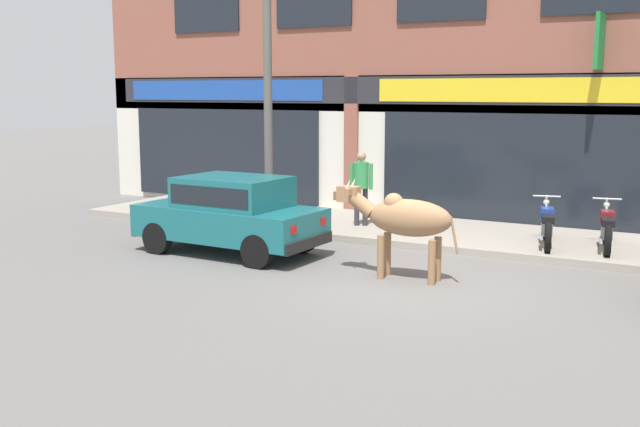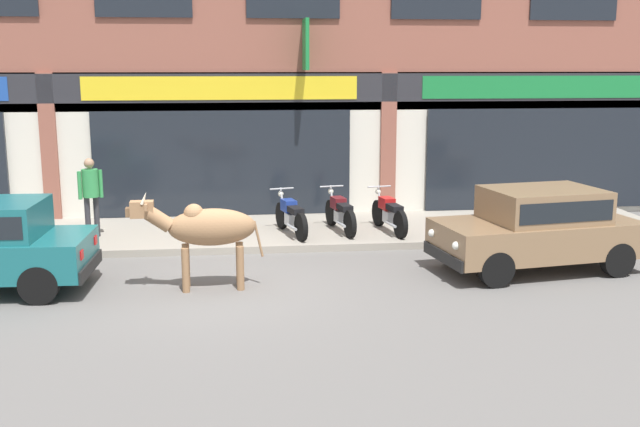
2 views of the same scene
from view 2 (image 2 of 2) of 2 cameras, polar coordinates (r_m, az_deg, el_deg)
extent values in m
plane|color=#605E5B|center=(12.29, -7.54, -5.69)|extent=(90.00, 90.00, 0.00)
cube|color=gray|center=(15.96, -7.33, -1.47)|extent=(19.00, 3.21, 0.14)
cube|color=silver|center=(17.55, -7.39, 5.08)|extent=(23.00, 0.55, 3.40)
cube|color=#28282D|center=(17.14, -7.52, 9.45)|extent=(22.08, 0.08, 0.64)
cube|color=#8E5142|center=(17.74, -19.92, 4.56)|extent=(0.36, 0.12, 3.40)
cube|color=black|center=(17.27, -7.37, 3.81)|extent=(5.83, 0.10, 2.40)
cube|color=yellow|center=(17.11, -7.52, 9.45)|extent=(6.13, 0.05, 0.52)
cube|color=#8E5142|center=(17.61, 5.21, 5.15)|extent=(0.36, 0.12, 3.40)
cube|color=black|center=(18.78, 16.77, 4.02)|extent=(5.83, 0.10, 2.40)
cube|color=#197A38|center=(18.64, 17.10, 9.20)|extent=(6.13, 0.05, 0.52)
cube|color=#197A38|center=(16.80, -1.10, 12.75)|extent=(0.08, 0.80, 1.10)
ellipsoid|color=#936B47|center=(12.07, -8.24, -1.03)|extent=(1.42, 0.56, 0.60)
sphere|color=#936B47|center=(12.03, -9.60, -0.02)|extent=(0.32, 0.32, 0.32)
cylinder|color=#936B47|center=(12.10, -10.21, -4.29)|extent=(0.12, 0.12, 0.72)
cylinder|color=#936B47|center=(12.37, -10.17, -3.93)|extent=(0.12, 0.12, 0.72)
cylinder|color=#936B47|center=(12.09, -6.08, -4.17)|extent=(0.12, 0.12, 0.72)
cylinder|color=#936B47|center=(12.37, -6.14, -3.82)|extent=(0.12, 0.12, 0.72)
cylinder|color=#936B47|center=(12.07, -12.15, -0.44)|extent=(0.47, 0.25, 0.43)
cube|color=#936B47|center=(12.06, -13.42, 0.32)|extent=(0.37, 0.23, 0.26)
cube|color=brown|center=(12.08, -14.26, 0.11)|extent=(0.14, 0.16, 0.14)
cone|color=beige|center=(11.92, -13.30, 1.08)|extent=(0.12, 0.06, 0.19)
cone|color=beige|center=(12.12, -13.23, 1.25)|extent=(0.12, 0.06, 0.19)
cube|color=#936B47|center=(11.88, -13.11, 0.47)|extent=(0.04, 0.14, 0.10)
cube|color=#936B47|center=(12.19, -12.99, 0.75)|extent=(0.04, 0.14, 0.10)
cylinder|color=#936B47|center=(12.14, -4.71, -1.94)|extent=(0.17, 0.05, 0.60)
cylinder|color=black|center=(12.52, 13.28, -4.16)|extent=(0.62, 0.27, 0.60)
cylinder|color=black|center=(13.75, 10.41, -2.66)|extent=(0.62, 0.27, 0.60)
cylinder|color=black|center=(13.75, 21.73, -3.29)|extent=(0.62, 0.27, 0.60)
cylinder|color=black|center=(14.89, 18.41, -1.99)|extent=(0.62, 0.27, 0.60)
cube|color=#846647|center=(13.62, 16.14, -1.76)|extent=(3.71, 2.13, 0.60)
cube|color=#846647|center=(13.56, 16.63, 0.66)|extent=(2.10, 1.72, 0.56)
cube|color=black|center=(13.56, 16.63, 0.66)|extent=(1.95, 1.72, 0.35)
cube|color=black|center=(12.86, 9.49, -3.23)|extent=(0.36, 1.52, 0.20)
cube|color=black|center=(14.64, 21.88, -2.13)|extent=(0.36, 1.52, 0.20)
sphere|color=silver|center=(12.36, 10.34, -2.43)|extent=(0.14, 0.14, 0.14)
sphere|color=silver|center=(13.20, 8.54, -1.48)|extent=(0.14, 0.14, 0.14)
cube|color=red|center=(14.97, 20.91, -0.52)|extent=(0.05, 0.16, 0.14)
cylinder|color=black|center=(12.11, -20.63, -5.12)|extent=(0.61, 0.20, 0.60)
cylinder|color=black|center=(13.45, -18.97, -3.41)|extent=(0.61, 0.20, 0.60)
cube|color=black|center=(12.62, -17.23, -3.87)|extent=(0.17, 1.52, 0.20)
cube|color=red|center=(12.07, -17.71, -3.02)|extent=(0.04, 0.16, 0.14)
cube|color=red|center=(13.01, -16.74, -1.95)|extent=(0.04, 0.16, 0.14)
cylinder|color=black|center=(15.90, -2.94, -0.15)|extent=(0.24, 0.57, 0.56)
cylinder|color=black|center=(14.74, -1.45, -1.05)|extent=(0.24, 0.57, 0.56)
cube|color=#B2B5BA|center=(15.29, -2.20, -0.45)|extent=(0.27, 0.36, 0.24)
cube|color=navy|center=(15.39, -2.40, 0.61)|extent=(0.33, 0.45, 0.24)
cube|color=black|center=(15.02, -1.92, 0.27)|extent=(0.34, 0.56, 0.12)
cylinder|color=#B2B5BA|center=(15.78, -2.89, 0.88)|extent=(0.10, 0.27, 0.59)
cylinder|color=#B2B5BA|center=(15.77, -2.94, 1.91)|extent=(0.51, 0.16, 0.03)
sphere|color=silver|center=(15.85, -3.00, 1.51)|extent=(0.12, 0.12, 0.12)
cylinder|color=#B2B5BA|center=(14.94, -2.16, -1.04)|extent=(0.18, 0.48, 0.06)
cylinder|color=black|center=(16.18, 0.86, 0.07)|extent=(0.20, 0.57, 0.56)
cylinder|color=black|center=(15.02, 2.29, -0.82)|extent=(0.20, 0.57, 0.56)
cube|color=#B2B5BA|center=(15.57, 1.58, -0.23)|extent=(0.25, 0.35, 0.24)
cube|color=maroon|center=(15.67, 1.40, 0.82)|extent=(0.31, 0.44, 0.24)
cube|color=black|center=(15.30, 1.86, 0.48)|extent=(0.31, 0.55, 0.12)
cylinder|color=#B2B5BA|center=(16.07, 0.93, 1.08)|extent=(0.09, 0.27, 0.59)
cylinder|color=#B2B5BA|center=(16.06, 0.89, 2.09)|extent=(0.52, 0.12, 0.03)
sphere|color=silver|center=(16.14, 0.83, 1.70)|extent=(0.12, 0.12, 0.12)
cylinder|color=#B2B5BA|center=(15.22, 1.60, -0.80)|extent=(0.14, 0.48, 0.06)
cylinder|color=black|center=(16.20, 4.47, 0.05)|extent=(0.19, 0.57, 0.56)
cylinder|color=black|center=(15.06, 6.16, -0.84)|extent=(0.19, 0.57, 0.56)
cube|color=#B2B5BA|center=(15.60, 5.31, -0.25)|extent=(0.25, 0.35, 0.24)
cube|color=red|center=(15.70, 5.12, 0.79)|extent=(0.30, 0.44, 0.24)
cube|color=black|center=(15.34, 5.66, 0.46)|extent=(0.31, 0.55, 0.12)
cylinder|color=#B2B5BA|center=(16.09, 4.57, 1.06)|extent=(0.09, 0.27, 0.59)
cylinder|color=#B2B5BA|center=(16.08, 4.53, 2.06)|extent=(0.52, 0.12, 0.03)
sphere|color=silver|center=(16.15, 4.45, 1.68)|extent=(0.12, 0.12, 0.12)
cylinder|color=#B2B5BA|center=(15.25, 5.42, -0.83)|extent=(0.14, 0.48, 0.06)
cylinder|color=#2D2D33|center=(15.78, -16.65, -0.22)|extent=(0.11, 0.11, 0.82)
cylinder|color=#2D2D33|center=(15.73, -17.28, -0.29)|extent=(0.11, 0.11, 0.82)
cylinder|color=#33934C|center=(15.64, -17.11, 2.23)|extent=(0.32, 0.32, 0.56)
cylinder|color=#33934C|center=(15.70, -16.36, 2.20)|extent=(0.08, 0.08, 0.56)
cylinder|color=#33934C|center=(15.59, -17.84, 2.05)|extent=(0.08, 0.08, 0.56)
sphere|color=tan|center=(15.58, -17.19, 3.68)|extent=(0.20, 0.20, 0.20)
camera|label=1|loc=(4.13, 71.97, -4.18)|focal=42.00mm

